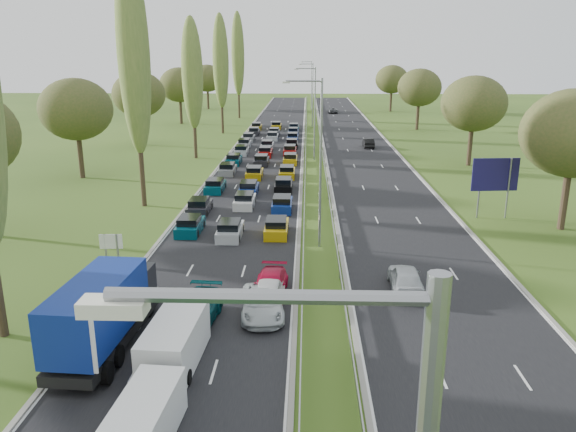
{
  "coord_description": "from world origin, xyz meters",
  "views": [
    {
      "loc": [
        3.54,
        4.21,
        13.51
      ],
      "look_at": [
        2.12,
        45.83,
        1.5
      ],
      "focal_mm": 35.0,
      "sensor_mm": 36.0,
      "label": 1
    }
  ],
  "objects_px": {
    "white_van_front": "(176,340)",
    "white_van_rear": "(146,418)",
    "direction_sign": "(495,177)",
    "info_sign": "(111,245)",
    "near_car_2": "(126,305)",
    "blue_lorry": "(105,310)"
  },
  "relations": [
    {
      "from": "white_van_front",
      "to": "white_van_rear",
      "type": "relative_size",
      "value": 1.14
    },
    {
      "from": "white_van_rear",
      "to": "direction_sign",
      "type": "distance_m",
      "value": 36.76
    },
    {
      "from": "info_sign",
      "to": "direction_sign",
      "type": "bearing_deg",
      "value": 22.69
    },
    {
      "from": "near_car_2",
      "to": "white_van_rear",
      "type": "bearing_deg",
      "value": -67.43
    },
    {
      "from": "blue_lorry",
      "to": "white_van_front",
      "type": "relative_size",
      "value": 1.69
    },
    {
      "from": "blue_lorry",
      "to": "white_van_rear",
      "type": "relative_size",
      "value": 1.92
    },
    {
      "from": "white_van_rear",
      "to": "blue_lorry",
      "type": "bearing_deg",
      "value": 123.24
    },
    {
      "from": "white_van_rear",
      "to": "info_sign",
      "type": "height_order",
      "value": "info_sign"
    },
    {
      "from": "white_van_rear",
      "to": "direction_sign",
      "type": "height_order",
      "value": "direction_sign"
    },
    {
      "from": "blue_lorry",
      "to": "info_sign",
      "type": "xyz_separation_m",
      "value": [
        -3.5,
        10.96,
        -0.57
      ]
    },
    {
      "from": "near_car_2",
      "to": "blue_lorry",
      "type": "bearing_deg",
      "value": -86.96
    },
    {
      "from": "white_van_front",
      "to": "direction_sign",
      "type": "distance_m",
      "value": 32.59
    },
    {
      "from": "blue_lorry",
      "to": "white_van_front",
      "type": "xyz_separation_m",
      "value": [
        3.59,
        -1.17,
        -0.86
      ]
    },
    {
      "from": "info_sign",
      "to": "near_car_2",
      "type": "bearing_deg",
      "value": -66.49
    },
    {
      "from": "white_van_rear",
      "to": "near_car_2",
      "type": "bearing_deg",
      "value": 115.31
    },
    {
      "from": "white_van_front",
      "to": "white_van_rear",
      "type": "xyz_separation_m",
      "value": [
        0.16,
        -5.49,
        -0.13
      ]
    },
    {
      "from": "near_car_2",
      "to": "direction_sign",
      "type": "height_order",
      "value": "direction_sign"
    },
    {
      "from": "direction_sign",
      "to": "info_sign",
      "type": "bearing_deg",
      "value": -157.31
    },
    {
      "from": "white_van_rear",
      "to": "info_sign",
      "type": "distance_m",
      "value": 19.06
    },
    {
      "from": "direction_sign",
      "to": "white_van_front",
      "type": "bearing_deg",
      "value": -131.93
    },
    {
      "from": "white_van_rear",
      "to": "info_sign",
      "type": "xyz_separation_m",
      "value": [
        -7.25,
        17.62,
        0.42
      ]
    },
    {
      "from": "white_van_rear",
      "to": "direction_sign",
      "type": "relative_size",
      "value": 0.88
    }
  ]
}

